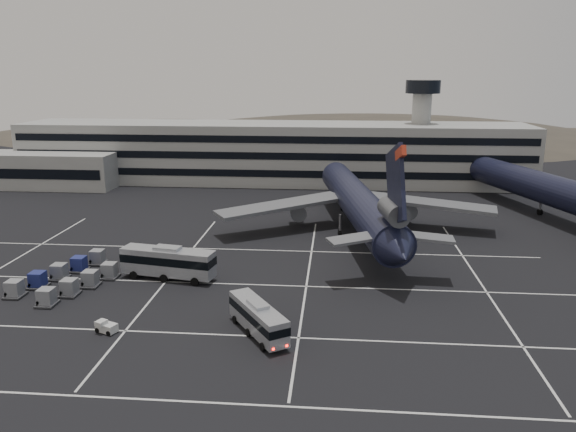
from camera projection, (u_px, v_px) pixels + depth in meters
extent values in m
plane|color=black|center=(205.00, 296.00, 67.22)|extent=(260.00, 260.00, 0.00)
cube|color=silver|center=(143.00, 399.00, 46.01)|extent=(90.00, 0.25, 0.01)
cube|color=silver|center=(182.00, 333.00, 57.58)|extent=(90.00, 0.25, 0.01)
cube|color=silver|center=(212.00, 283.00, 71.08)|extent=(90.00, 0.25, 0.01)
cube|color=silver|center=(232.00, 249.00, 84.57)|extent=(90.00, 0.25, 0.01)
cube|color=silver|center=(170.00, 276.00, 73.51)|extent=(0.25, 55.00, 0.01)
cube|color=silver|center=(307.00, 281.00, 71.99)|extent=(0.25, 55.00, 0.01)
cube|color=silver|center=(483.00, 286.00, 70.12)|extent=(0.25, 55.00, 0.01)
cube|color=gray|center=(273.00, 153.00, 134.88)|extent=(120.00, 18.00, 14.00)
cube|color=black|center=(268.00, 174.00, 127.03)|extent=(118.00, 0.20, 1.60)
cube|color=black|center=(268.00, 156.00, 126.02)|extent=(118.00, 0.20, 1.60)
cube|color=black|center=(268.00, 140.00, 125.09)|extent=(118.00, 0.20, 1.60)
cube|color=gray|center=(50.00, 170.00, 128.30)|extent=(30.00, 10.00, 8.00)
cylinder|color=gray|center=(420.00, 136.00, 132.83)|extent=(4.40, 4.40, 22.00)
cylinder|color=black|center=(423.00, 87.00, 129.94)|extent=(8.00, 8.00, 3.00)
ellipsoid|color=#38332B|center=(159.00, 159.00, 238.85)|extent=(196.00, 140.00, 32.00)
ellipsoid|color=#38332B|center=(372.00, 169.00, 231.97)|extent=(252.00, 180.00, 44.00)
ellipsoid|color=#38332B|center=(574.00, 161.00, 224.06)|extent=(168.00, 120.00, 24.00)
cylinder|color=black|center=(358.00, 202.00, 91.92)|extent=(13.00, 48.29, 5.60)
cone|color=black|center=(334.00, 174.00, 117.21)|extent=(6.23, 5.32, 5.60)
cone|color=black|center=(400.00, 253.00, 66.33)|extent=(5.76, 5.72, 5.04)
cube|color=black|center=(396.00, 186.00, 67.85)|extent=(1.97, 9.44, 10.97)
cube|color=#B22D17|center=(401.00, 153.00, 65.34)|extent=(1.05, 3.28, 2.24)
cylinder|color=#595B60|center=(393.00, 211.00, 69.16)|extent=(3.60, 6.35, 2.70)
cube|color=slate|center=(358.00, 238.00, 70.25)|extent=(8.15, 5.67, 0.87)
cube|color=slate|center=(424.00, 237.00, 70.80)|extent=(7.67, 3.59, 0.87)
cube|color=slate|center=(281.00, 205.00, 93.22)|extent=(21.70, 16.03, 1.75)
cylinder|color=#595B60|center=(298.00, 211.00, 96.75)|extent=(3.52, 5.85, 2.70)
cube|color=slate|center=(428.00, 203.00, 94.88)|extent=(22.67, 10.33, 1.75)
cylinder|color=#595B60|center=(406.00, 209.00, 98.00)|extent=(3.52, 5.85, 2.70)
cylinder|color=slate|center=(342.00, 199.00, 107.50)|extent=(0.44, 0.44, 3.00)
cylinder|color=black|center=(342.00, 208.00, 107.92)|extent=(0.67, 1.16, 1.10)
cylinder|color=slate|center=(340.00, 223.00, 90.53)|extent=(0.44, 0.44, 3.00)
cylinder|color=black|center=(340.00, 233.00, 90.94)|extent=(0.67, 1.16, 1.10)
cylinder|color=slate|center=(379.00, 223.00, 90.95)|extent=(0.44, 0.44, 3.00)
cylinder|color=black|center=(379.00, 233.00, 91.37)|extent=(0.67, 1.16, 1.10)
cylinder|color=black|center=(543.00, 188.00, 103.39)|extent=(19.40, 47.54, 5.60)
cone|color=black|center=(470.00, 165.00, 128.19)|extent=(6.67, 5.94, 5.60)
cylinder|color=slate|center=(541.00, 203.00, 104.14)|extent=(0.44, 0.44, 3.00)
cylinder|color=black|center=(540.00, 212.00, 104.56)|extent=(0.80, 1.20, 1.10)
cube|color=#919398|center=(258.00, 318.00, 56.92)|extent=(7.22, 9.48, 2.68)
cube|color=black|center=(258.00, 315.00, 56.84)|extent=(7.30, 9.57, 0.85)
cube|color=#919398|center=(258.00, 304.00, 56.54)|extent=(2.66, 3.03, 0.31)
cylinder|color=black|center=(263.00, 347.00, 53.82)|extent=(0.71, 0.88, 0.86)
cylinder|color=black|center=(283.00, 342.00, 54.83)|extent=(0.71, 0.88, 0.86)
cylinder|color=black|center=(248.00, 333.00, 56.77)|extent=(0.71, 0.88, 0.86)
cylinder|color=black|center=(268.00, 328.00, 57.78)|extent=(0.71, 0.88, 0.86)
cylinder|color=black|center=(235.00, 320.00, 59.71)|extent=(0.71, 0.88, 0.86)
cylinder|color=black|center=(254.00, 316.00, 60.72)|extent=(0.71, 0.88, 0.86)
cube|color=#FF0C05|center=(273.00, 349.00, 52.62)|extent=(0.23, 0.18, 0.20)
cube|color=#FF0C05|center=(287.00, 346.00, 53.27)|extent=(0.23, 0.18, 0.20)
cube|color=#919398|center=(168.00, 262.00, 72.11)|extent=(12.57, 5.00, 3.35)
cube|color=black|center=(168.00, 259.00, 72.01)|extent=(12.64, 5.07, 1.06)
cube|color=#919398|center=(167.00, 248.00, 71.64)|extent=(3.62, 2.37, 0.39)
cylinder|color=black|center=(195.00, 282.00, 70.13)|extent=(1.12, 0.55, 1.07)
cylinder|color=black|center=(204.00, 274.00, 72.73)|extent=(1.12, 0.55, 1.07)
cylinder|color=black|center=(164.00, 278.00, 71.25)|extent=(1.12, 0.55, 1.07)
cylinder|color=black|center=(174.00, 271.00, 73.85)|extent=(1.12, 0.55, 1.07)
cylinder|color=black|center=(134.00, 275.00, 72.37)|extent=(1.12, 0.55, 1.07)
cylinder|color=black|center=(145.00, 268.00, 74.97)|extent=(1.12, 0.55, 1.07)
cube|color=silver|center=(107.00, 327.00, 57.68)|extent=(2.42, 1.90, 0.88)
cube|color=silver|center=(110.00, 323.00, 57.31)|extent=(1.22, 1.32, 0.49)
cylinder|color=black|center=(109.00, 333.00, 56.93)|extent=(0.58, 0.41, 0.54)
cylinder|color=black|center=(116.00, 329.00, 57.85)|extent=(0.58, 0.41, 0.54)
cylinder|color=black|center=(97.00, 330.00, 57.63)|extent=(0.58, 0.41, 0.54)
cylinder|color=black|center=(105.00, 326.00, 58.55)|extent=(0.58, 0.41, 0.54)
cube|color=#2D2D30|center=(15.00, 295.00, 66.83)|extent=(2.84, 3.02, 0.20)
cylinder|color=black|center=(15.00, 296.00, 66.85)|extent=(0.11, 0.22, 0.22)
cube|color=#94969C|center=(14.00, 288.00, 66.59)|extent=(2.22, 2.22, 1.75)
cube|color=#2D2D30|center=(47.00, 304.00, 64.40)|extent=(2.84, 3.02, 0.20)
cylinder|color=black|center=(47.00, 304.00, 64.41)|extent=(0.11, 0.22, 0.22)
cube|color=#94969C|center=(46.00, 296.00, 64.15)|extent=(2.22, 2.22, 1.75)
cube|color=#2D2D30|center=(39.00, 286.00, 69.66)|extent=(2.84, 3.02, 0.20)
cylinder|color=black|center=(39.00, 287.00, 69.67)|extent=(0.11, 0.22, 0.22)
cube|color=navy|center=(38.00, 279.00, 69.41)|extent=(2.22, 2.22, 1.75)
cube|color=#2D2D30|center=(70.00, 294.00, 67.22)|extent=(2.84, 3.02, 0.20)
cylinder|color=black|center=(70.00, 295.00, 67.24)|extent=(0.11, 0.22, 0.22)
cube|color=#94969C|center=(69.00, 286.00, 66.98)|extent=(2.22, 2.22, 1.75)
cube|color=#2D2D30|center=(60.00, 278.00, 72.48)|extent=(2.84, 3.02, 0.20)
cylinder|color=black|center=(60.00, 278.00, 72.50)|extent=(0.11, 0.22, 0.22)
cube|color=#94969C|center=(59.00, 271.00, 72.24)|extent=(2.22, 2.22, 1.75)
cube|color=#2D2D30|center=(91.00, 285.00, 70.05)|extent=(2.84, 3.02, 0.20)
cylinder|color=black|center=(91.00, 285.00, 70.06)|extent=(0.11, 0.22, 0.22)
cube|color=#94969C|center=(90.00, 278.00, 69.80)|extent=(2.22, 2.22, 1.75)
cube|color=#2D2D30|center=(80.00, 270.00, 75.31)|extent=(2.84, 3.02, 0.20)
cylinder|color=black|center=(80.00, 270.00, 75.32)|extent=(0.11, 0.22, 0.22)
cube|color=navy|center=(79.00, 263.00, 75.06)|extent=(2.22, 2.22, 1.75)
cube|color=#2D2D30|center=(110.00, 277.00, 72.87)|extent=(2.84, 3.02, 0.20)
cylinder|color=black|center=(110.00, 277.00, 72.89)|extent=(0.11, 0.22, 0.22)
cube|color=#94969C|center=(110.00, 270.00, 72.63)|extent=(2.22, 2.22, 1.75)
cube|color=#2D2D30|center=(98.00, 263.00, 78.13)|extent=(2.84, 3.02, 0.20)
cylinder|color=black|center=(98.00, 263.00, 78.15)|extent=(0.11, 0.22, 0.22)
cube|color=#94969C|center=(97.00, 256.00, 77.89)|extent=(2.22, 2.22, 1.75)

